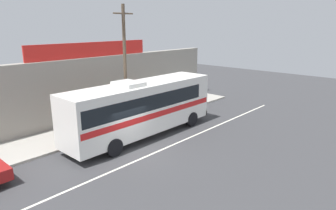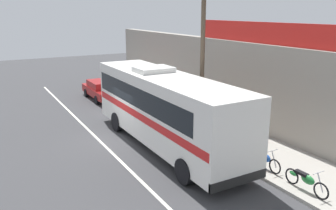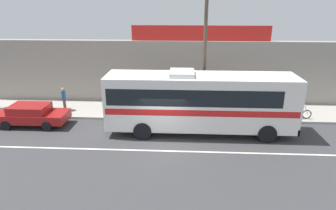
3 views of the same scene
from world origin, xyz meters
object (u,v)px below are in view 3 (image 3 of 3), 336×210
Objects in this scene: parked_car at (32,114)px; pedestrian_near_shop at (145,95)px; motorcycle_black at (297,113)px; utility_pole at (205,54)px; intercity_bus at (199,100)px; motorcycle_blue at (264,112)px; pedestrian_far_right at (64,97)px.

pedestrian_near_shop reaches higher than parked_car.
parked_car is 2.61× the size of pedestrian_near_shop.
parked_car is 17.29m from motorcycle_black.
pedestrian_near_shop is (-4.03, 1.74, -3.30)m from utility_pole.
intercity_bus is 6.48× the size of pedestrian_near_shop.
motorcycle_blue is 0.96× the size of motorcycle_black.
utility_pole is at bearing 7.62° from parked_car.
pedestrian_far_right is (-16.06, 0.79, 0.54)m from motorcycle_black.
intercity_bus reaches higher than motorcycle_blue.
pedestrian_far_right reaches higher than parked_car.
intercity_bus is 3.08m from utility_pole.
utility_pole is 5.67m from motorcycle_blue.
parked_car is 15.16m from motorcycle_blue.
utility_pole reaches higher than parked_car.
motorcycle_blue is at bearing -9.89° from pedestrian_near_shop.
pedestrian_near_shop is (6.90, 3.20, 0.39)m from parked_car.
parked_car is at bearing -174.31° from motorcycle_black.
intercity_bus is 5.27m from pedestrian_near_shop.
motorcycle_blue is 2.15m from motorcycle_black.
motorcycle_black is at bearing 18.19° from intercity_bus.
pedestrian_far_right is at bearing 65.40° from parked_car.
motorcycle_blue is (4.13, 0.32, -3.87)m from utility_pole.
utility_pole is 4.57× the size of motorcycle_blue.
motorcycle_black is (6.64, 2.18, -1.50)m from intercity_bus.
motorcycle_black is at bearing -1.75° from motorcycle_blue.
utility_pole is at bearing -177.70° from motorcycle_black.
pedestrian_near_shop is at bearing 170.11° from motorcycle_blue.
pedestrian_far_right is (-5.75, -0.70, -0.02)m from pedestrian_near_shop.
pedestrian_far_right is (-9.78, 1.04, -3.33)m from utility_pole.
intercity_bus is at bearing -2.54° from parked_car.
motorcycle_black is 10.43m from pedestrian_near_shop.
intercity_bus is 5.24m from motorcycle_blue.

